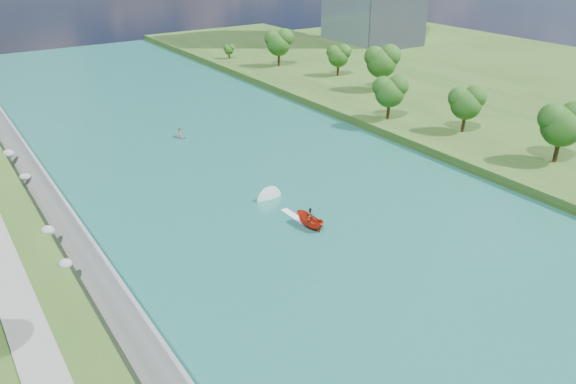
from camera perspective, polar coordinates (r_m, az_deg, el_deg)
ground at (r=59.20m, az=9.03°, el=-7.49°), size 260.00×260.00×0.00m
river_water at (r=73.06m, az=-1.46°, el=-0.48°), size 55.00×240.00×0.10m
berm_east at (r=105.84m, az=21.98°, el=6.31°), size 44.00×240.00×1.50m
riprap_bank at (r=62.89m, az=-21.25°, el=-5.04°), size 4.66×236.00×4.18m
trees_east at (r=101.91m, az=14.21°, el=9.98°), size 18.06×135.70×10.83m
motorboat at (r=66.42m, az=1.50°, el=-2.51°), size 3.60×19.00×2.05m
raft at (r=95.68m, az=-10.91°, el=5.65°), size 2.68×3.03×1.65m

